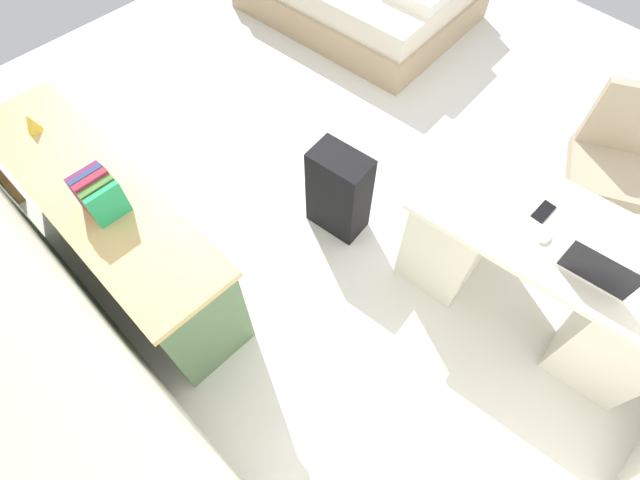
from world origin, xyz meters
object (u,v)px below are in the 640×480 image
(office_chair, at_px, (605,170))
(credenza, at_px, (118,231))
(suitcase_black, at_px, (339,192))
(cell_phone_by_mouse, at_px, (544,212))
(computer_mouse, at_px, (545,236))
(desk, at_px, (538,270))
(laptop, at_px, (598,268))
(figurine_small, at_px, (31,123))

(office_chair, xyz_separation_m, credenza, (1.73, 2.37, -0.03))
(suitcase_black, relative_size, cell_phone_by_mouse, 4.66)
(computer_mouse, bearing_deg, cell_phone_by_mouse, -65.18)
(computer_mouse, bearing_deg, desk, -134.95)
(credenza, bearing_deg, office_chair, -126.26)
(suitcase_black, bearing_deg, computer_mouse, -173.71)
(office_chair, bearing_deg, desk, 95.62)
(laptop, distance_m, cell_phone_by_mouse, 0.37)
(office_chair, distance_m, suitcase_black, 1.64)
(office_chair, height_order, figurine_small, office_chair)
(desk, height_order, suitcase_black, desk)
(computer_mouse, bearing_deg, office_chair, -96.25)
(laptop, distance_m, computer_mouse, 0.27)
(cell_phone_by_mouse, bearing_deg, computer_mouse, 121.42)
(office_chair, relative_size, suitcase_black, 1.48)
(desk, bearing_deg, cell_phone_by_mouse, -15.75)
(laptop, xyz_separation_m, cell_phone_by_mouse, (0.34, -0.14, -0.04))
(office_chair, height_order, credenza, office_chair)
(suitcase_black, bearing_deg, figurine_small, 35.71)
(computer_mouse, bearing_deg, figurine_small, 23.95)
(desk, bearing_deg, office_chair, -84.38)
(desk, bearing_deg, laptop, 153.89)
(figurine_small, bearing_deg, cell_phone_by_mouse, -145.49)
(credenza, xyz_separation_m, figurine_small, (0.57, 0.00, 0.44))
(office_chair, relative_size, figurine_small, 8.55)
(figurine_small, bearing_deg, office_chair, -134.20)
(credenza, relative_size, cell_phone_by_mouse, 13.24)
(suitcase_black, xyz_separation_m, laptop, (-1.36, -0.26, 0.47))
(credenza, relative_size, suitcase_black, 2.84)
(suitcase_black, height_order, cell_phone_by_mouse, cell_phone_by_mouse)
(laptop, bearing_deg, credenza, 34.77)
(credenza, distance_m, cell_phone_by_mouse, 2.30)
(credenza, bearing_deg, suitcase_black, -119.83)
(laptop, relative_size, cell_phone_by_mouse, 2.47)
(office_chair, bearing_deg, computer_mouse, 91.07)
(office_chair, relative_size, cell_phone_by_mouse, 6.91)
(office_chair, height_order, computer_mouse, office_chair)
(credenza, height_order, computer_mouse, credenza)
(credenza, xyz_separation_m, suitcase_black, (-0.65, -1.14, -0.07))
(desk, height_order, cell_phone_by_mouse, cell_phone_by_mouse)
(laptop, xyz_separation_m, computer_mouse, (0.26, -0.01, -0.03))
(cell_phone_by_mouse, bearing_deg, office_chair, -95.13)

